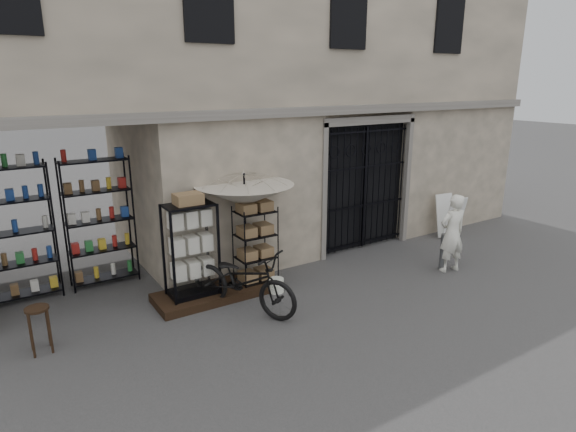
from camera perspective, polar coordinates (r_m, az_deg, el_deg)
ground at (r=9.05m, az=9.21°, el=-9.55°), size 80.00×80.00×0.00m
main_building at (r=11.48m, az=-3.85°, el=19.04°), size 14.00×4.00×9.00m
shop_recess at (r=9.19m, az=-24.90°, el=-0.49°), size 3.00×1.70×3.00m
shop_shelving at (r=9.73m, az=-25.46°, el=-1.24°), size 2.70×0.50×2.50m
iron_gate at (r=11.31m, az=8.53°, el=3.65°), size 2.50×0.21×3.00m
step_platform at (r=9.03m, az=-9.22°, el=-9.09°), size 2.00×0.90×0.15m
display_cabinet at (r=8.63m, az=-11.35°, el=-4.51°), size 0.97×0.80×1.80m
wire_rack at (r=9.13m, az=-3.88°, el=-3.83°), size 0.83×0.72×1.60m
market_umbrella at (r=8.95m, az=-5.20°, el=3.19°), size 2.02×2.05×2.64m
white_bucket at (r=9.12m, az=-1.39°, el=-8.21°), size 0.29×0.29×0.27m
bicycle at (r=8.54m, az=-5.26°, el=-11.04°), size 1.17×1.32×2.11m
wooden_stool at (r=8.02m, az=-27.35°, el=-11.78°), size 0.42×0.42×0.71m
steel_bollard at (r=10.60m, az=17.93°, el=-4.05°), size 0.17×0.17×0.77m
shopkeeper at (r=10.70m, az=18.50°, el=-6.12°), size 0.85×1.71×0.39m
easel_sign at (r=12.66m, az=18.61°, el=-0.10°), size 0.59×0.65×1.07m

